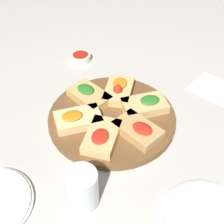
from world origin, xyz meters
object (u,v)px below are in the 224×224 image
(plate_left, at_px, (208,222))
(napkin_stack, at_px, (214,88))
(serving_board, at_px, (112,118))
(dipping_bowl, at_px, (81,57))
(water_glass, at_px, (82,189))

(plate_left, distance_m, napkin_stack, 0.51)
(plate_left, height_order, napkin_stack, plate_left)
(serving_board, bearing_deg, plate_left, 150.44)
(plate_left, relative_size, dipping_bowl, 2.92)
(plate_left, relative_size, napkin_stack, 1.58)
(serving_board, xyz_separation_m, dipping_bowl, (0.26, -0.24, 0.00))
(plate_left, xyz_separation_m, dipping_bowl, (0.61, -0.44, 0.00))
(serving_board, distance_m, water_glass, 0.29)
(serving_board, bearing_deg, napkin_stack, -128.42)
(plate_left, height_order, dipping_bowl, dipping_bowl)
(napkin_stack, bearing_deg, dipping_bowl, 6.85)
(water_glass, height_order, napkin_stack, water_glass)
(dipping_bowl, bearing_deg, plate_left, 144.38)
(plate_left, bearing_deg, napkin_stack, -77.29)
(plate_left, xyz_separation_m, water_glass, (0.28, 0.08, 0.04))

